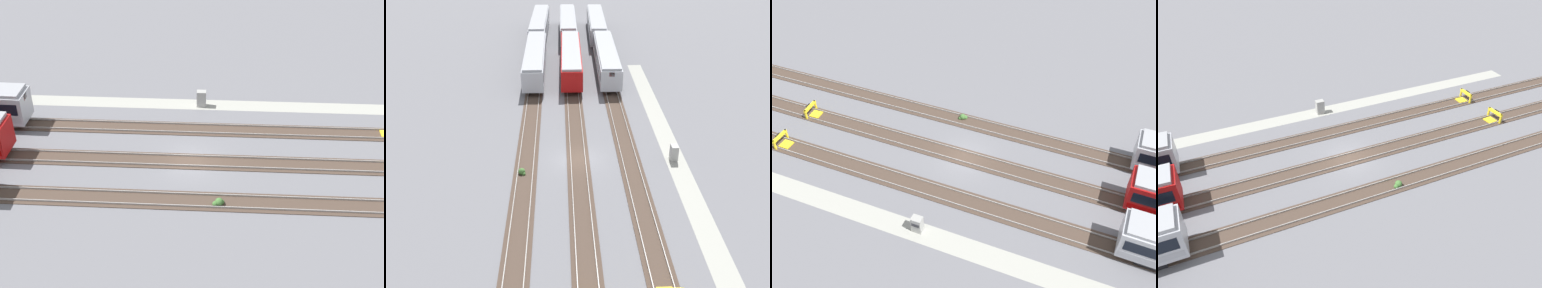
# 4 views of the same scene
# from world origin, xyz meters

# --- Properties ---
(ground_plane) EXTENTS (400.00, 400.00, 0.00)m
(ground_plane) POSITION_xyz_m (0.00, 0.00, 0.00)
(ground_plane) COLOR slate
(service_walkway) EXTENTS (54.00, 2.00, 0.01)m
(service_walkway) POSITION_xyz_m (0.00, -9.66, 0.00)
(service_walkway) COLOR #9E9E93
(service_walkway) RESTS_ON ground
(rail_track_nearest) EXTENTS (90.00, 2.23, 0.21)m
(rail_track_nearest) POSITION_xyz_m (0.00, -5.09, 0.04)
(rail_track_nearest) COLOR #47382D
(rail_track_nearest) RESTS_ON ground
(rail_track_near_inner) EXTENTS (90.00, 2.24, 0.21)m
(rail_track_near_inner) POSITION_xyz_m (0.00, 0.00, 0.04)
(rail_track_near_inner) COLOR #47382D
(rail_track_near_inner) RESTS_ON ground
(rail_track_middle) EXTENTS (90.00, 2.23, 0.21)m
(rail_track_middle) POSITION_xyz_m (0.00, 5.09, 0.04)
(rail_track_middle) COLOR #47382D
(rail_track_middle) RESTS_ON ground
(electrical_cabinet) EXTENTS (0.90, 0.73, 1.60)m
(electrical_cabinet) POSITION_xyz_m (-0.45, -9.47, 0.80)
(electrical_cabinet) COLOR #9E9E99
(electrical_cabinet) RESTS_ON ground
(weed_clump) EXTENTS (0.92, 0.70, 0.64)m
(weed_clump) POSITION_xyz_m (-2.36, 5.40, 0.24)
(weed_clump) COLOR #427033
(weed_clump) RESTS_ON ground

